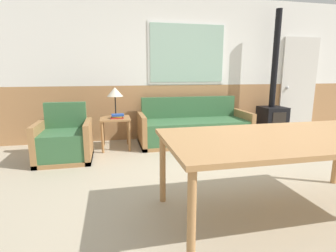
{
  "coord_description": "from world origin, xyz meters",
  "views": [
    {
      "loc": [
        -1.56,
        -2.43,
        1.3
      ],
      "look_at": [
        -0.78,
        1.09,
        0.55
      ],
      "focal_mm": 28.0,
      "sensor_mm": 36.0,
      "label": 1
    }
  ],
  "objects_px": {
    "armchair": "(65,143)",
    "side_table": "(115,123)",
    "dining_table": "(288,142)",
    "table_lamp": "(115,93)",
    "couch": "(194,129)",
    "wood_stove": "(273,109)"
  },
  "relations": [
    {
      "from": "armchair",
      "to": "side_table",
      "type": "bearing_deg",
      "value": 28.26
    },
    {
      "from": "dining_table",
      "to": "armchair",
      "type": "bearing_deg",
      "value": 137.18
    },
    {
      "from": "armchair",
      "to": "table_lamp",
      "type": "xyz_separation_m",
      "value": [
        0.77,
        0.54,
        0.69
      ]
    },
    {
      "from": "table_lamp",
      "to": "dining_table",
      "type": "bearing_deg",
      "value": -60.97
    },
    {
      "from": "side_table",
      "to": "dining_table",
      "type": "bearing_deg",
      "value": -59.89
    },
    {
      "from": "side_table",
      "to": "dining_table",
      "type": "xyz_separation_m",
      "value": [
        1.45,
        -2.51,
        0.25
      ]
    },
    {
      "from": "armchair",
      "to": "side_table",
      "type": "relative_size",
      "value": 1.55
    },
    {
      "from": "couch",
      "to": "wood_stove",
      "type": "bearing_deg",
      "value": 4.56
    },
    {
      "from": "couch",
      "to": "wood_stove",
      "type": "xyz_separation_m",
      "value": [
        1.69,
        0.14,
        0.32
      ]
    },
    {
      "from": "dining_table",
      "to": "wood_stove",
      "type": "relative_size",
      "value": 0.89
    },
    {
      "from": "armchair",
      "to": "wood_stove",
      "type": "distance_m",
      "value": 3.95
    },
    {
      "from": "armchair",
      "to": "wood_stove",
      "type": "bearing_deg",
      "value": 6.87
    },
    {
      "from": "side_table",
      "to": "wood_stove",
      "type": "distance_m",
      "value": 3.13
    },
    {
      "from": "dining_table",
      "to": "wood_stove",
      "type": "height_order",
      "value": "wood_stove"
    },
    {
      "from": "armchair",
      "to": "table_lamp",
      "type": "height_order",
      "value": "table_lamp"
    },
    {
      "from": "armchair",
      "to": "dining_table",
      "type": "distance_m",
      "value": 3.05
    },
    {
      "from": "side_table",
      "to": "table_lamp",
      "type": "relative_size",
      "value": 1.07
    },
    {
      "from": "side_table",
      "to": "wood_stove",
      "type": "relative_size",
      "value": 0.22
    },
    {
      "from": "side_table",
      "to": "table_lamp",
      "type": "bearing_deg",
      "value": 80.53
    },
    {
      "from": "dining_table",
      "to": "wood_stove",
      "type": "xyz_separation_m",
      "value": [
        1.67,
        2.7,
        -0.12
      ]
    },
    {
      "from": "side_table",
      "to": "table_lamp",
      "type": "distance_m",
      "value": 0.52
    },
    {
      "from": "wood_stove",
      "to": "armchair",
      "type": "bearing_deg",
      "value": -170.47
    }
  ]
}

